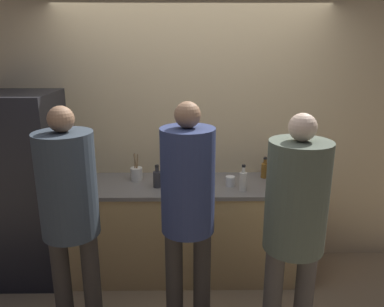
{
  "coord_description": "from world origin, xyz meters",
  "views": [
    {
      "loc": [
        -0.03,
        -2.86,
        2.15
      ],
      "look_at": [
        0.0,
        0.15,
        1.27
      ],
      "focal_mm": 35.0,
      "sensor_mm": 36.0,
      "label": 1
    }
  ],
  "objects_px": {
    "utensil_crock": "(137,173)",
    "bottle_clear": "(243,181)",
    "person_center": "(188,200)",
    "bottle_amber": "(265,170)",
    "cup_white": "(230,181)",
    "fruit_bowl": "(185,178)",
    "refrigerator": "(25,189)",
    "person_left": "(69,202)",
    "person_right": "(295,215)",
    "bottle_dark": "(157,178)"
  },
  "relations": [
    {
      "from": "refrigerator",
      "to": "cup_white",
      "type": "xyz_separation_m",
      "value": [
        1.87,
        -0.05,
        0.09
      ]
    },
    {
      "from": "person_center",
      "to": "bottle_amber",
      "type": "xyz_separation_m",
      "value": [
        0.73,
        0.93,
        -0.09
      ]
    },
    {
      "from": "utensil_crock",
      "to": "cup_white",
      "type": "bearing_deg",
      "value": -10.68
    },
    {
      "from": "person_left",
      "to": "utensil_crock",
      "type": "distance_m",
      "value": 0.97
    },
    {
      "from": "fruit_bowl",
      "to": "bottle_amber",
      "type": "distance_m",
      "value": 0.77
    },
    {
      "from": "refrigerator",
      "to": "bottle_clear",
      "type": "height_order",
      "value": "refrigerator"
    },
    {
      "from": "utensil_crock",
      "to": "bottle_clear",
      "type": "height_order",
      "value": "utensil_crock"
    },
    {
      "from": "fruit_bowl",
      "to": "bottle_clear",
      "type": "distance_m",
      "value": 0.55
    },
    {
      "from": "refrigerator",
      "to": "fruit_bowl",
      "type": "distance_m",
      "value": 1.47
    },
    {
      "from": "person_left",
      "to": "bottle_amber",
      "type": "xyz_separation_m",
      "value": [
        1.56,
        0.95,
        -0.09
      ]
    },
    {
      "from": "person_right",
      "to": "bottle_dark",
      "type": "distance_m",
      "value": 1.34
    },
    {
      "from": "person_left",
      "to": "bottle_clear",
      "type": "bearing_deg",
      "value": 25.56
    },
    {
      "from": "cup_white",
      "to": "utensil_crock",
      "type": "bearing_deg",
      "value": 169.32
    },
    {
      "from": "person_left",
      "to": "person_right",
      "type": "xyz_separation_m",
      "value": [
        1.53,
        -0.2,
        -0.01
      ]
    },
    {
      "from": "bottle_amber",
      "to": "utensil_crock",
      "type": "bearing_deg",
      "value": -177.56
    },
    {
      "from": "bottle_amber",
      "to": "refrigerator",
      "type": "bearing_deg",
      "value": -175.74
    },
    {
      "from": "bottle_amber",
      "to": "cup_white",
      "type": "height_order",
      "value": "bottle_amber"
    },
    {
      "from": "utensil_crock",
      "to": "bottle_clear",
      "type": "xyz_separation_m",
      "value": [
        0.96,
        -0.28,
        0.03
      ]
    },
    {
      "from": "person_center",
      "to": "utensil_crock",
      "type": "bearing_deg",
      "value": 118.82
    },
    {
      "from": "person_left",
      "to": "bottle_dark",
      "type": "height_order",
      "value": "person_left"
    },
    {
      "from": "person_left",
      "to": "person_right",
      "type": "bearing_deg",
      "value": -7.47
    },
    {
      "from": "utensil_crock",
      "to": "bottle_clear",
      "type": "relative_size",
      "value": 1.1
    },
    {
      "from": "bottle_amber",
      "to": "bottle_clear",
      "type": "xyz_separation_m",
      "value": [
        -0.25,
        -0.33,
        0.01
      ]
    },
    {
      "from": "person_right",
      "to": "bottle_clear",
      "type": "height_order",
      "value": "person_right"
    },
    {
      "from": "bottle_dark",
      "to": "bottle_clear",
      "type": "distance_m",
      "value": 0.76
    },
    {
      "from": "bottle_amber",
      "to": "bottle_clear",
      "type": "distance_m",
      "value": 0.41
    },
    {
      "from": "fruit_bowl",
      "to": "bottle_clear",
      "type": "height_order",
      "value": "bottle_clear"
    },
    {
      "from": "fruit_bowl",
      "to": "utensil_crock",
      "type": "distance_m",
      "value": 0.46
    },
    {
      "from": "bottle_amber",
      "to": "cup_white",
      "type": "bearing_deg",
      "value": -148.68
    },
    {
      "from": "utensil_crock",
      "to": "cup_white",
      "type": "relative_size",
      "value": 2.88
    },
    {
      "from": "cup_white",
      "to": "person_left",
      "type": "bearing_deg",
      "value": -148.58
    },
    {
      "from": "person_center",
      "to": "bottle_dark",
      "type": "bearing_deg",
      "value": 111.55
    },
    {
      "from": "person_right",
      "to": "utensil_crock",
      "type": "xyz_separation_m",
      "value": [
        -1.18,
        1.1,
        -0.09
      ]
    },
    {
      "from": "refrigerator",
      "to": "person_center",
      "type": "bearing_deg",
      "value": -27.16
    },
    {
      "from": "fruit_bowl",
      "to": "bottle_clear",
      "type": "bearing_deg",
      "value": -22.05
    },
    {
      "from": "person_right",
      "to": "refrigerator",
      "type": "bearing_deg",
      "value": 155.68
    },
    {
      "from": "refrigerator",
      "to": "bottle_amber",
      "type": "bearing_deg",
      "value": 4.26
    },
    {
      "from": "person_left",
      "to": "person_center",
      "type": "relative_size",
      "value": 0.99
    },
    {
      "from": "person_center",
      "to": "person_right",
      "type": "xyz_separation_m",
      "value": [
        0.7,
        -0.23,
        -0.01
      ]
    },
    {
      "from": "person_center",
      "to": "bottle_dark",
      "type": "relative_size",
      "value": 8.65
    },
    {
      "from": "cup_white",
      "to": "bottle_dark",
      "type": "bearing_deg",
      "value": -178.03
    },
    {
      "from": "person_right",
      "to": "cup_white",
      "type": "relative_size",
      "value": 19.54
    },
    {
      "from": "bottle_clear",
      "to": "bottle_dark",
      "type": "bearing_deg",
      "value": 173.17
    },
    {
      "from": "person_right",
      "to": "bottle_clear",
      "type": "xyz_separation_m",
      "value": [
        -0.22,
        0.83,
        -0.07
      ]
    },
    {
      "from": "person_left",
      "to": "utensil_crock",
      "type": "xyz_separation_m",
      "value": [
        0.35,
        0.9,
        -0.1
      ]
    },
    {
      "from": "bottle_clear",
      "to": "refrigerator",
      "type": "bearing_deg",
      "value": 175.3
    },
    {
      "from": "person_left",
      "to": "cup_white",
      "type": "bearing_deg",
      "value": 31.42
    },
    {
      "from": "refrigerator",
      "to": "person_right",
      "type": "bearing_deg",
      "value": -24.32
    },
    {
      "from": "refrigerator",
      "to": "utensil_crock",
      "type": "bearing_deg",
      "value": 6.46
    },
    {
      "from": "person_left",
      "to": "bottle_amber",
      "type": "distance_m",
      "value": 1.84
    }
  ]
}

